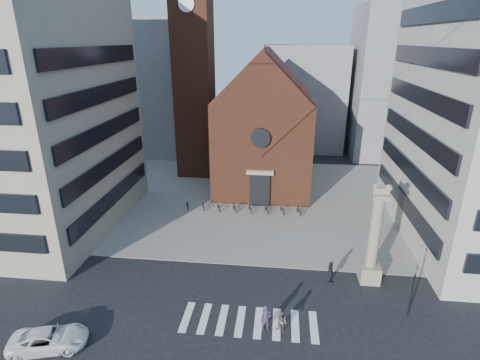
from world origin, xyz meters
name	(u,v)px	position (x,y,z in m)	size (l,w,h in m)	color
ground	(246,294)	(0.00, 0.00, 0.00)	(120.00, 120.00, 0.00)	black
piazza	(260,199)	(0.00, 19.00, 0.03)	(46.00, 30.00, 0.05)	gray
zebra_crossing	(249,322)	(0.55, -3.00, 0.01)	(10.20, 3.20, 0.01)	white
church	(264,126)	(0.00, 25.04, 7.98)	(12.00, 16.65, 18.00)	brown
campanile	(194,64)	(-10.00, 28.00, 15.74)	(5.50, 5.50, 31.20)	brown
building_left	(14,103)	(-24.00, 10.00, 13.00)	(18.00, 20.00, 26.00)	gray
bg_block_left	(154,88)	(-20.00, 40.00, 11.00)	(16.00, 14.00, 22.00)	gray
bg_block_mid	(303,97)	(6.00, 45.00, 9.00)	(14.00, 12.00, 18.00)	gray
bg_block_right	(403,83)	(22.00, 42.00, 12.00)	(16.00, 14.00, 24.00)	gray
lion_column	(373,244)	(10.01, 3.00, 3.46)	(1.63, 1.60, 8.68)	gray
traffic_light	(412,289)	(12.00, -1.00, 2.29)	(0.13, 0.16, 4.30)	black
white_car	(49,339)	(-12.17, -6.82, 0.67)	(2.23, 4.83, 1.34)	white
pedestrian_0	(266,318)	(1.74, -3.59, 0.96)	(0.70, 0.46, 1.93)	#373346
pedestrian_1	(281,322)	(2.81, -3.71, 0.81)	(0.79, 0.61, 1.62)	#5F524C
pedestrian_2	(330,272)	(6.75, 2.37, 0.98)	(1.15, 0.48, 1.96)	black
scooter_0	(188,205)	(-8.40, 15.08, 0.49)	(0.59, 1.69, 0.89)	black
scooter_1	(203,205)	(-6.53, 15.08, 0.54)	(0.46, 1.64, 0.99)	black
scooter_2	(219,206)	(-4.66, 15.08, 0.49)	(0.59, 1.69, 0.89)	black
scooter_3	(235,207)	(-2.80, 15.08, 0.54)	(0.46, 1.64, 0.99)	black
scooter_4	(250,208)	(-0.93, 15.08, 0.49)	(0.59, 1.69, 0.89)	black
scooter_5	(267,208)	(0.94, 15.08, 0.54)	(0.46, 1.64, 0.99)	black
scooter_6	(283,210)	(2.80, 15.08, 0.49)	(0.59, 1.69, 0.89)	black
scooter_7	(299,210)	(4.67, 15.08, 0.54)	(0.46, 1.64, 0.99)	black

